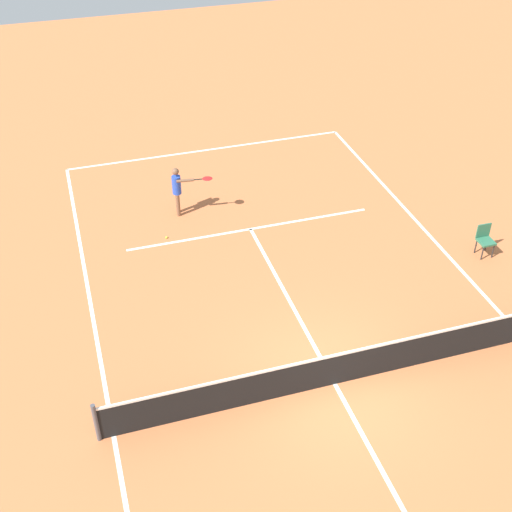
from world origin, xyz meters
TOP-DOWN VIEW (x-y plane):
  - ground_plane at (0.00, 0.00)m, footprint 60.00×60.00m
  - court_lines at (0.00, 0.00)m, footprint 10.34×24.69m
  - tennis_net at (0.00, 0.00)m, footprint 10.94×0.10m
  - player_serving at (1.89, -8.27)m, footprint 1.24×0.68m
  - tennis_ball at (2.58, -7.03)m, footprint 0.07×0.07m
  - courtside_chair_mid at (-6.11, -3.51)m, footprint 0.44×0.46m

SIDE VIEW (x-z plane):
  - ground_plane at x=0.00m, z-range 0.00..0.00m
  - court_lines at x=0.00m, z-range 0.00..0.01m
  - tennis_ball at x=2.58m, z-range 0.00..0.07m
  - tennis_net at x=0.00m, z-range -0.04..1.03m
  - courtside_chair_mid at x=-6.11m, z-range 0.06..1.01m
  - player_serving at x=1.89m, z-range 0.15..1.79m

